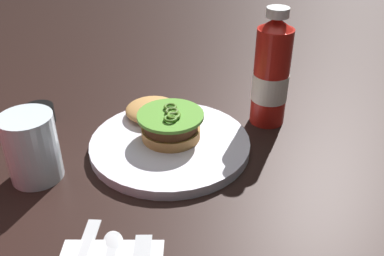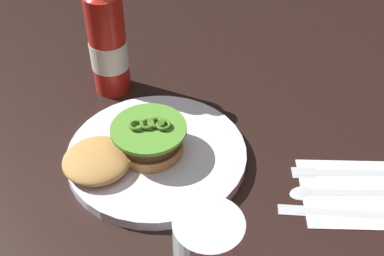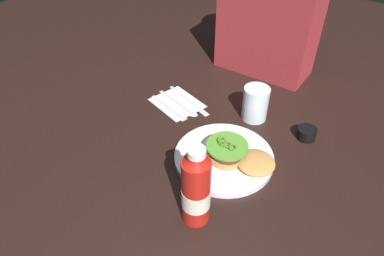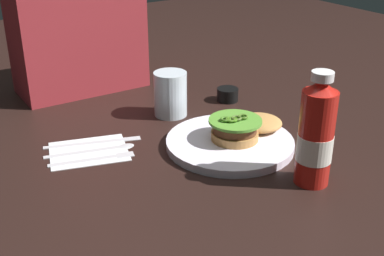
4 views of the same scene
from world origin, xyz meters
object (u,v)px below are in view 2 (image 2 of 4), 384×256
Objects in this scene: butter_knife at (345,212)px; spoon_utensil at (337,191)px; burger_sandwich at (131,147)px; ketchup_bottle at (108,42)px; water_glass at (208,252)px; napkin at (357,193)px; dinner_plate at (157,155)px; fork_utensil at (340,171)px.

spoon_utensil is at bearing -101.52° from butter_knife.
butter_knife is at bearing 148.02° from burger_sandwich.
ketchup_bottle is at bearing -53.91° from butter_knife.
water_glass is at bearing 12.83° from butter_knife.
ketchup_bottle is 0.43m from water_glass.
ketchup_bottle is at bearing -89.36° from burger_sandwich.
water_glass is 0.22m from butter_knife.
ketchup_bottle reaches higher than napkin.
dinner_plate is 0.22m from water_glass.
water_glass is 0.63× the size of fork_utensil.
water_glass is at bearing 94.78° from dinner_plate.
water_glass is 0.53× the size of butter_knife.
butter_knife is (-0.27, 0.37, -0.09)m from ketchup_bottle.
burger_sandwich is 1.17× the size of napkin.
dinner_plate is 0.30m from napkin.
butter_knife is (0.01, 0.04, 0.00)m from spoon_utensil.
burger_sandwich is at bearing -17.96° from fork_utensil.
spoon_utensil is 0.04m from butter_knife.
fork_utensil is at bearing 158.95° from dinner_plate.
burger_sandwich reaches higher than napkin.
spoon_utensil is at bearing 154.58° from burger_sandwich.
fork_utensil is at bearing -112.24° from butter_knife.
napkin is 0.05m from butter_knife.
burger_sandwich is 1.09× the size of fork_utensil.
dinner_plate is at bearing -175.42° from burger_sandwich.
butter_knife is (0.03, 0.07, 0.00)m from fork_utensil.
fork_utensil is 0.08m from butter_knife.
butter_knife is (-0.23, 0.17, -0.00)m from dinner_plate.
dinner_plate is 0.29m from butter_knife.
dinner_plate is at bearing -85.22° from water_glass.
burger_sandwich is at bearing 4.58° from dinner_plate.
fork_utensil is 0.93× the size of spoon_utensil.
napkin is 0.04m from fork_utensil.
ketchup_bottle is at bearing -50.29° from spoon_utensil.
burger_sandwich is 1.73× the size of water_glass.
water_glass is at bearing 98.06° from ketchup_bottle.
fork_utensil is at bearing 134.96° from ketchup_bottle.
burger_sandwich is 0.93× the size of butter_knife.
dinner_plate is at bearing 101.58° from ketchup_bottle.
butter_knife is at bearing 67.76° from fork_utensil.
water_glass is at bearing 104.83° from burger_sandwich.
ketchup_bottle reaches higher than spoon_utensil.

